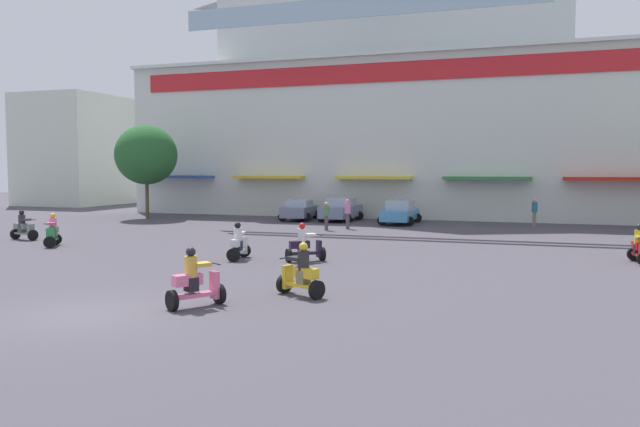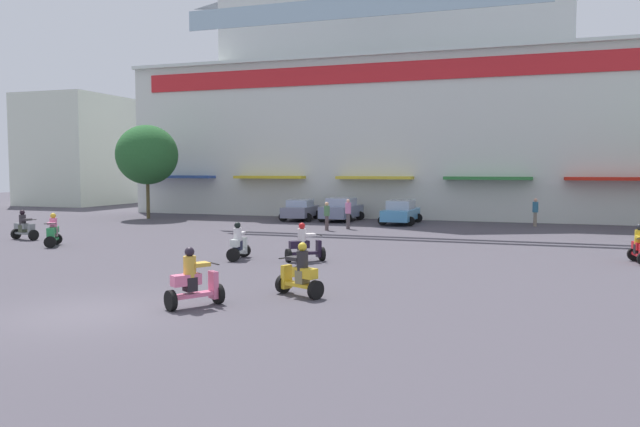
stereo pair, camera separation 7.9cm
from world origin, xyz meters
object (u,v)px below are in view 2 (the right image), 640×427
Objects in this scene: scooter_rider_0 at (24,228)px; scooter_rider_2 at (304,246)px; scooter_rider_5 at (194,282)px; pedestrian_1 at (327,214)px; parked_car_2 at (401,212)px; scooter_rider_6 at (640,248)px; pedestrian_0 at (535,210)px; parked_car_0 at (300,210)px; pedestrian_2 at (348,212)px; parked_car_1 at (341,209)px; scooter_rider_1 at (300,274)px; scooter_rider_3 at (53,232)px; scooter_rider_7 at (238,244)px; plaza_tree_0 at (147,155)px.

scooter_rider_0 is 15.88m from scooter_rider_2.
pedestrian_1 is at bearing 98.21° from scooter_rider_5.
parked_car_2 reaches higher than scooter_rider_6.
parked_car_0 is at bearing -178.75° from pedestrian_0.
pedestrian_0 is (-3.51, 14.31, 0.39)m from scooter_rider_6.
pedestrian_2 is at bearing 53.25° from pedestrian_1.
pedestrian_0 is 13.03m from pedestrian_1.
parked_car_1 is (2.88, 0.25, 0.06)m from parked_car_0.
scooter_rider_0 is 19.63m from scooter_rider_1.
scooter_rider_2 reaches higher than scooter_rider_0.
pedestrian_0 is 0.98× the size of pedestrian_2.
parked_car_1 is 19.52m from scooter_rider_0.
scooter_rider_3 is 1.01× the size of scooter_rider_7.
scooter_rider_5 is (12.43, -8.82, 0.01)m from scooter_rider_3.
plaza_tree_0 reaches higher than scooter_rider_7.
scooter_rider_3 is 15.24m from scooter_rider_5.
plaza_tree_0 is 13.90m from scooter_rider_0.
scooter_rider_6 is at bearing -48.97° from parked_car_2.
pedestrian_1 reaches higher than scooter_rider_1.
scooter_rider_6 reaches higher than parked_car_0.
scooter_rider_3 is at bearing -71.08° from plaza_tree_0.
scooter_rider_3 is (-14.51, 6.68, 0.02)m from scooter_rider_1.
scooter_rider_7 is 0.91× the size of pedestrian_1.
scooter_rider_7 is at bearing -99.74° from parked_car_2.
pedestrian_2 is (0.69, 13.02, 0.40)m from scooter_rider_7.
pedestrian_1 is (1.03, -6.34, 0.16)m from parked_car_1.
plaza_tree_0 reaches higher than parked_car_0.
scooter_rider_0 is 0.99× the size of scooter_rider_1.
scooter_rider_3 is 0.93× the size of pedestrian_1.
scooter_rider_3 reaches higher than parked_car_0.
pedestrian_1 is (-0.23, 11.79, 0.33)m from scooter_rider_7.
scooter_rider_3 reaches higher than scooter_rider_6.
pedestrian_0 is at bearing 39.46° from scooter_rider_3.
scooter_rider_2 is 0.91× the size of pedestrian_1.
scooter_rider_7 is (-4.69, 5.70, -0.01)m from scooter_rider_1.
scooter_rider_3 is at bearing -108.61° from parked_car_0.
pedestrian_0 is at bearing 71.93° from scooter_rider_5.
pedestrian_0 is (11.11, 18.22, 0.38)m from scooter_rider_7.
scooter_rider_3 is (-8.57, -17.15, -0.15)m from parked_car_1.
plaza_tree_0 is at bearing 97.84° from scooter_rider_0.
plaza_tree_0 is at bearing 169.77° from pedestrian_2.
scooter_rider_1 is 1.00× the size of scooter_rider_3.
parked_car_2 is at bearing -4.79° from parked_car_0.
scooter_rider_6 is 0.90× the size of pedestrian_1.
scooter_rider_5 is 19.83m from pedestrian_1.
pedestrian_1 is at bearing -150.47° from pedestrian_0.
pedestrian_1 is at bearing 152.00° from scooter_rider_6.
pedestrian_1 is (-11.33, -6.42, -0.04)m from pedestrian_0.
pedestrian_1 is (12.87, 9.18, 0.33)m from scooter_rider_0.
pedestrian_2 is (-10.42, -5.20, 0.02)m from pedestrian_0.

